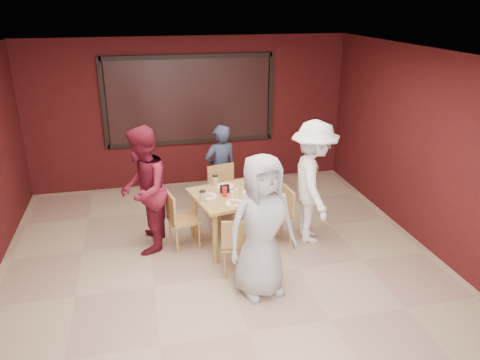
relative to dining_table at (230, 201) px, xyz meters
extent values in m
plane|color=tan|center=(-0.21, -0.88, -0.69)|extent=(7.00, 7.00, 0.00)
cube|color=black|center=(-0.21, 2.57, 0.96)|extent=(3.00, 0.02, 1.50)
cube|color=#B28849|center=(0.00, 0.00, 0.08)|extent=(1.20, 1.20, 0.04)
cylinder|color=#B28849|center=(-0.48, 0.31, -0.32)|extent=(0.07, 0.07, 0.75)
cylinder|color=#B28849|center=(0.31, 0.48, -0.32)|extent=(0.07, 0.07, 0.75)
cylinder|color=#B28849|center=(-0.30, -0.48, -0.32)|extent=(0.07, 0.07, 0.75)
cylinder|color=#B28849|center=(0.48, -0.31, -0.32)|extent=(0.07, 0.07, 0.75)
cylinder|color=white|center=(0.00, -0.32, 0.11)|extent=(0.25, 0.25, 0.01)
cone|color=#DFA54E|center=(0.00, -0.32, 0.12)|extent=(0.23, 0.23, 0.02)
cylinder|color=beige|center=(0.14, -0.41, 0.17)|extent=(0.09, 0.09, 0.14)
cylinder|color=black|center=(0.14, -0.41, 0.25)|extent=(0.09, 0.09, 0.01)
cylinder|color=white|center=(0.00, 0.32, 0.11)|extent=(0.25, 0.25, 0.01)
cone|color=#DFA54E|center=(0.00, 0.32, 0.12)|extent=(0.23, 0.23, 0.02)
cylinder|color=beige|center=(-0.14, 0.41, 0.17)|extent=(0.09, 0.09, 0.14)
cylinder|color=black|center=(-0.14, 0.41, 0.25)|extent=(0.09, 0.09, 0.01)
cylinder|color=white|center=(-0.32, 0.00, 0.11)|extent=(0.25, 0.25, 0.01)
cone|color=#DFA54E|center=(-0.32, 0.00, 0.12)|extent=(0.23, 0.23, 0.02)
cylinder|color=beige|center=(-0.41, -0.14, 0.17)|extent=(0.09, 0.09, 0.14)
cylinder|color=black|center=(-0.41, -0.14, 0.25)|extent=(0.09, 0.09, 0.01)
cylinder|color=white|center=(0.32, 0.00, 0.11)|extent=(0.25, 0.25, 0.01)
cone|color=#DFA54E|center=(0.32, 0.00, 0.12)|extent=(0.23, 0.23, 0.02)
cylinder|color=beige|center=(0.42, 0.14, 0.17)|extent=(0.09, 0.09, 0.14)
cylinder|color=black|center=(0.42, 0.14, 0.25)|extent=(0.09, 0.09, 0.01)
cylinder|color=white|center=(0.09, -0.03, 0.15)|extent=(0.06, 0.06, 0.10)
cylinder|color=white|center=(0.02, -0.08, 0.14)|extent=(0.05, 0.05, 0.08)
cylinder|color=red|center=(-0.08, -0.05, 0.17)|extent=(0.07, 0.07, 0.15)
cube|color=black|center=(-0.06, 0.08, 0.16)|extent=(0.14, 0.09, 0.12)
cube|color=tan|center=(-0.07, -0.76, -0.28)|extent=(0.47, 0.47, 0.04)
cylinder|color=tan|center=(0.12, -0.63, -0.50)|extent=(0.03, 0.03, 0.39)
cylinder|color=tan|center=(-0.20, -0.57, -0.50)|extent=(0.03, 0.03, 0.39)
cylinder|color=tan|center=(0.06, -0.95, -0.50)|extent=(0.03, 0.03, 0.39)
cylinder|color=tan|center=(-0.26, -0.90, -0.50)|extent=(0.03, 0.03, 0.39)
cube|color=tan|center=(-0.10, -0.94, -0.05)|extent=(0.40, 0.10, 0.38)
cube|color=tan|center=(0.08, 0.68, -0.23)|extent=(0.55, 0.55, 0.04)
cylinder|color=tan|center=(-0.05, 0.46, -0.47)|extent=(0.04, 0.04, 0.44)
cylinder|color=tan|center=(0.30, 0.54, -0.47)|extent=(0.04, 0.04, 0.44)
cylinder|color=tan|center=(-0.14, 0.81, -0.47)|extent=(0.04, 0.04, 0.44)
cylinder|color=tan|center=(0.22, 0.90, -0.47)|extent=(0.04, 0.04, 0.44)
cube|color=tan|center=(0.03, 0.88, 0.03)|extent=(0.45, 0.15, 0.43)
cube|color=tan|center=(-0.66, 0.09, -0.27)|extent=(0.49, 0.49, 0.04)
cylinder|color=tan|center=(-0.46, -0.04, -0.49)|extent=(0.04, 0.04, 0.41)
cylinder|color=tan|center=(-0.53, 0.29, -0.49)|extent=(0.04, 0.04, 0.41)
cylinder|color=tan|center=(-0.79, -0.11, -0.49)|extent=(0.04, 0.04, 0.41)
cylinder|color=tan|center=(-0.86, 0.22, -0.49)|extent=(0.04, 0.04, 0.41)
cube|color=tan|center=(-0.85, 0.05, -0.03)|extent=(0.12, 0.41, 0.40)
cube|color=tan|center=(0.68, -0.08, -0.28)|extent=(0.44, 0.44, 0.04)
cylinder|color=tan|center=(0.51, 0.07, -0.50)|extent=(0.03, 0.03, 0.39)
cylinder|color=tan|center=(0.54, -0.26, -0.50)|extent=(0.03, 0.03, 0.39)
cylinder|color=tan|center=(0.83, 0.10, -0.50)|extent=(0.03, 0.03, 0.39)
cylinder|color=tan|center=(0.86, -0.23, -0.50)|extent=(0.03, 0.03, 0.39)
cube|color=tan|center=(0.87, -0.07, -0.05)|extent=(0.07, 0.41, 0.38)
imported|color=#ABABAB|center=(0.13, -1.27, 0.20)|extent=(0.97, 0.73, 1.80)
imported|color=#293149|center=(0.08, 1.12, 0.07)|extent=(0.63, 0.50, 1.53)
imported|color=maroon|center=(-1.21, 0.14, 0.22)|extent=(0.83, 0.99, 1.82)
imported|color=white|center=(1.22, -0.12, 0.22)|extent=(0.86, 1.28, 1.84)
camera|label=1|loc=(-1.23, -6.05, 2.74)|focal=35.00mm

